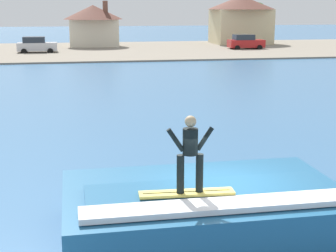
{
  "coord_description": "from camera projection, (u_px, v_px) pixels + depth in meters",
  "views": [
    {
      "loc": [
        -3.42,
        -11.0,
        5.15
      ],
      "look_at": [
        -0.51,
        4.19,
        1.58
      ],
      "focal_mm": 55.63,
      "sensor_mm": 36.0,
      "label": 1
    }
  ],
  "objects": [
    {
      "name": "ground_plane",
      "position": [
        222.0,
        229.0,
        12.31
      ],
      "size": [
        260.0,
        260.0,
        0.0
      ],
      "primitive_type": "plane",
      "color": "#386896"
    },
    {
      "name": "wave_crest",
      "position": [
        204.0,
        210.0,
        11.91
      ],
      "size": [
        6.33,
        3.93,
        1.25
      ],
      "color": "#225E89",
      "rests_on": "ground_plane"
    },
    {
      "name": "surfboard",
      "position": [
        187.0,
        193.0,
        11.04
      ],
      "size": [
        2.05,
        0.5,
        0.06
      ],
      "color": "#EAD159",
      "rests_on": "wave_crest"
    },
    {
      "name": "surfer",
      "position": [
        190.0,
        150.0,
        10.8
      ],
      "size": [
        1.01,
        0.32,
        1.66
      ],
      "color": "black",
      "rests_on": "surfboard"
    },
    {
      "name": "shoreline_bank",
      "position": [
        97.0,
        50.0,
        61.21
      ],
      "size": [
        120.0,
        26.35,
        0.16
      ],
      "color": "gray",
      "rests_on": "ground_plane"
    },
    {
      "name": "car_near_shore",
      "position": [
        37.0,
        45.0,
        57.69
      ],
      "size": [
        4.32,
        2.11,
        1.86
      ],
      "color": "silver",
      "rests_on": "ground_plane"
    },
    {
      "name": "car_far_shore",
      "position": [
        245.0,
        42.0,
        62.51
      ],
      "size": [
        4.27,
        2.16,
        1.86
      ],
      "color": "red",
      "rests_on": "ground_plane"
    },
    {
      "name": "house_gabled_white",
      "position": [
        241.0,
        17.0,
        70.74
      ],
      "size": [
        9.18,
        9.18,
        6.55
      ],
      "color": "beige",
      "rests_on": "ground_plane"
    },
    {
      "name": "house_small_cottage",
      "position": [
        93.0,
        23.0,
        66.06
      ],
      "size": [
        7.51,
        7.51,
        5.83
      ],
      "color": "beige",
      "rests_on": "ground_plane"
    },
    {
      "name": "tree_tall_bare",
      "position": [
        258.0,
        12.0,
        71.46
      ],
      "size": [
        2.38,
        2.38,
        5.69
      ],
      "color": "brown",
      "rests_on": "ground_plane"
    }
  ]
}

